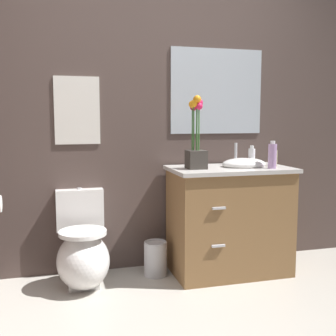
# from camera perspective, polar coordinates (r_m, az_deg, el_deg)

# --- Properties ---
(wall_back) EXTENTS (3.95, 0.05, 2.50)m
(wall_back) POSITION_cam_1_polar(r_m,az_deg,el_deg) (3.43, 1.62, 7.27)
(wall_back) COLOR #4C3D38
(wall_back) RESTS_ON ground_plane
(toilet) EXTENTS (0.38, 0.59, 0.69)m
(toilet) POSITION_cam_1_polar(r_m,az_deg,el_deg) (3.15, -11.72, -11.46)
(toilet) COLOR white
(toilet) RESTS_ON ground_plane
(vanity_cabinet) EXTENTS (0.94, 0.56, 1.03)m
(vanity_cabinet) POSITION_cam_1_polar(r_m,az_deg,el_deg) (3.33, 8.48, -6.92)
(vanity_cabinet) COLOR brown
(vanity_cabinet) RESTS_ON ground_plane
(flower_vase) EXTENTS (0.14, 0.14, 0.55)m
(flower_vase) POSITION_cam_1_polar(r_m,az_deg,el_deg) (3.11, 3.91, 3.65)
(flower_vase) COLOR #38332D
(flower_vase) RESTS_ON vanity_cabinet
(soap_bottle) EXTENTS (0.05, 0.05, 0.17)m
(soap_bottle) POSITION_cam_1_polar(r_m,az_deg,el_deg) (3.32, 11.51, 1.49)
(soap_bottle) COLOR white
(soap_bottle) RESTS_ON vanity_cabinet
(lotion_bottle) EXTENTS (0.06, 0.06, 0.21)m
(lotion_bottle) POSITION_cam_1_polar(r_m,az_deg,el_deg) (3.24, 14.25, 1.67)
(lotion_bottle) COLOR #B28CBF
(lotion_bottle) RESTS_ON vanity_cabinet
(hand_wash_bottle) EXTENTS (0.06, 0.06, 0.15)m
(hand_wash_bottle) POSITION_cam_1_polar(r_m,az_deg,el_deg) (3.41, 14.42, 1.41)
(hand_wash_bottle) COLOR beige
(hand_wash_bottle) RESTS_ON vanity_cabinet
(trash_bin) EXTENTS (0.18, 0.18, 0.27)m
(trash_bin) POSITION_cam_1_polar(r_m,az_deg,el_deg) (3.30, -1.73, -12.39)
(trash_bin) COLOR #B7B7BC
(trash_bin) RESTS_ON ground_plane
(wall_poster) EXTENTS (0.34, 0.01, 0.52)m
(wall_poster) POSITION_cam_1_polar(r_m,az_deg,el_deg) (3.26, -12.47, 7.78)
(wall_poster) COLOR silver
(wall_mirror) EXTENTS (0.80, 0.01, 0.70)m
(wall_mirror) POSITION_cam_1_polar(r_m,az_deg,el_deg) (3.51, 6.78, 10.48)
(wall_mirror) COLOR #B2BCC6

